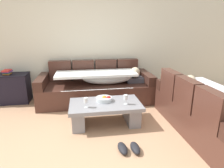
% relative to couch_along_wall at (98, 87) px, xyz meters
% --- Properties ---
extents(ground_plane, '(14.00, 14.00, 0.00)m').
position_rel_couch_along_wall_xyz_m(ground_plane, '(-0.20, -1.63, -0.33)').
color(ground_plane, tan).
extents(back_wall, '(9.00, 0.10, 2.70)m').
position_rel_couch_along_wall_xyz_m(back_wall, '(-0.20, 0.52, 1.02)').
color(back_wall, beige).
rests_on(back_wall, ground_plane).
extents(couch_along_wall, '(2.46, 0.92, 0.88)m').
position_rel_couch_along_wall_xyz_m(couch_along_wall, '(0.00, 0.00, 0.00)').
color(couch_along_wall, '#4B2A21').
rests_on(couch_along_wall, ground_plane).
extents(couch_near_window, '(0.92, 2.02, 0.88)m').
position_rel_couch_along_wall_xyz_m(couch_near_window, '(1.57, -1.56, 0.01)').
color(couch_near_window, '#4B2A21').
rests_on(couch_near_window, ground_plane).
extents(coffee_table, '(1.20, 0.68, 0.38)m').
position_rel_couch_along_wall_xyz_m(coffee_table, '(0.03, -1.08, -0.09)').
color(coffee_table, gray).
rests_on(coffee_table, ground_plane).
extents(fruit_bowl, '(0.28, 0.28, 0.10)m').
position_rel_couch_along_wall_xyz_m(fruit_bowl, '(0.02, -0.99, 0.09)').
color(fruit_bowl, silver).
rests_on(fruit_bowl, coffee_table).
extents(wine_glass_near_left, '(0.07, 0.07, 0.17)m').
position_rel_couch_along_wall_xyz_m(wine_glass_near_left, '(-0.30, -1.22, 0.17)').
color(wine_glass_near_left, silver).
rests_on(wine_glass_near_left, coffee_table).
extents(wine_glass_near_right, '(0.07, 0.07, 0.17)m').
position_rel_couch_along_wall_xyz_m(wine_glass_near_right, '(0.35, -1.19, 0.17)').
color(wine_glass_near_right, silver).
rests_on(wine_glass_near_right, coffee_table).
extents(side_cabinet, '(0.72, 0.44, 0.64)m').
position_rel_couch_along_wall_xyz_m(side_cabinet, '(-1.87, 0.22, -0.01)').
color(side_cabinet, black).
rests_on(side_cabinet, ground_plane).
extents(book_stack_on_cabinet, '(0.18, 0.23, 0.10)m').
position_rel_couch_along_wall_xyz_m(book_stack_on_cabinet, '(-1.93, 0.23, 0.36)').
color(book_stack_on_cabinet, '#B76623').
rests_on(book_stack_on_cabinet, side_cabinet).
extents(pair_of_shoes, '(0.30, 0.29, 0.09)m').
position_rel_couch_along_wall_xyz_m(pair_of_shoes, '(0.24, -1.91, -0.28)').
color(pair_of_shoes, black).
rests_on(pair_of_shoes, ground_plane).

